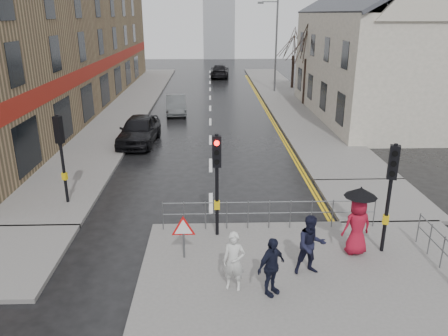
{
  "coord_description": "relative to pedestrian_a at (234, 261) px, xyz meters",
  "views": [
    {
      "loc": [
        0.02,
        -12.55,
        6.98
      ],
      "look_at": [
        0.5,
        2.75,
        1.54
      ],
      "focal_mm": 35.0,
      "sensor_mm": 36.0,
      "label": 1
    }
  ],
  "objects": [
    {
      "name": "pedestrian_b",
      "position": [
        2.14,
        0.67,
        0.05
      ],
      "size": [
        0.91,
        0.74,
        1.73
      ],
      "primitive_type": "imported",
      "rotation": [
        0.0,
        0.0,
        0.11
      ],
      "color": "black",
      "rests_on": "near_pavement"
    },
    {
      "name": "tree_far",
      "position": [
        7.42,
        32.78,
        3.47
      ],
      "size": [
        2.4,
        2.4,
        5.64
      ],
      "color": "#2F201A",
      "rests_on": "right_pavement"
    },
    {
      "name": "street_lamp",
      "position": [
        5.23,
        30.78,
        3.76
      ],
      "size": [
        1.83,
        0.25,
        8.0
      ],
      "color": "#595B5E",
      "rests_on": "right_pavement"
    },
    {
      "name": "building_right_cream",
      "position": [
        11.42,
        20.78,
        3.83
      ],
      "size": [
        9.0,
        16.4,
        10.1
      ],
      "color": "beige",
      "rests_on": "ground"
    },
    {
      "name": "warning_sign",
      "position": [
        -1.38,
        1.58,
        0.09
      ],
      "size": [
        0.8,
        0.07,
        1.35
      ],
      "color": "#595B5E",
      "rests_on": "near_pavement"
    },
    {
      "name": "near_pavement",
      "position": [
        2.42,
        -0.72,
        -0.88
      ],
      "size": [
        10.0,
        9.0,
        0.14
      ],
      "primitive_type": "cube",
      "color": "#605E5B",
      "rests_on": "ground"
    },
    {
      "name": "car_parked",
      "position": [
        -4.58,
        14.15,
        -0.15
      ],
      "size": [
        2.22,
        4.82,
        1.6
      ],
      "primitive_type": "imported",
      "rotation": [
        0.0,
        0.0,
        -0.07
      ],
      "color": "black",
      "rests_on": "ground"
    },
    {
      "name": "pedestrian_with_umbrella",
      "position": [
        3.75,
        1.69,
        0.33
      ],
      "size": [
        0.96,
        0.96,
        2.12
      ],
      "color": "maroon",
      "rests_on": "near_pavement"
    },
    {
      "name": "car_mid",
      "position": [
        -3.09,
        21.94,
        -0.28
      ],
      "size": [
        1.76,
        4.15,
        1.33
      ],
      "primitive_type": "imported",
      "rotation": [
        0.0,
        0.0,
        0.09
      ],
      "color": "#444849",
      "rests_on": "ground"
    },
    {
      "name": "tree_near",
      "position": [
        6.92,
        24.78,
        4.19
      ],
      "size": [
        2.4,
        2.4,
        6.58
      ],
      "color": "#2F201A",
      "rests_on": "right_pavement"
    },
    {
      "name": "pedestrian_a",
      "position": [
        0.0,
        0.0,
        0.0
      ],
      "size": [
        0.67,
        0.52,
        1.62
      ],
      "primitive_type": "imported",
      "rotation": [
        0.0,
        0.0,
        -0.25
      ],
      "color": "silver",
      "rests_on": "near_pavement"
    },
    {
      "name": "car_far",
      "position": [
        0.54,
        41.05,
        -0.22
      ],
      "size": [
        2.27,
        5.11,
        1.46
      ],
      "primitive_type": "imported",
      "rotation": [
        0.0,
        0.0,
        3.1
      ],
      "color": "black",
      "rests_on": "ground"
    },
    {
      "name": "church_tower",
      "position": [
        0.92,
        64.78,
        8.05
      ],
      "size": [
        5.0,
        5.0,
        18.0
      ],
      "primitive_type": "cube",
      "color": "#96999E",
      "rests_on": "ground"
    },
    {
      "name": "traffic_signal_far_left",
      "position": [
        -6.08,
        5.79,
        1.51
      ],
      "size": [
        0.34,
        0.33,
        3.4
      ],
      "color": "black",
      "rests_on": "left_pavement"
    },
    {
      "name": "building_left_terrace",
      "position": [
        -12.58,
        24.78,
        4.05
      ],
      "size": [
        8.0,
        42.0,
        10.0
      ],
      "primitive_type": "cube",
      "color": "#917853",
      "rests_on": "ground"
    },
    {
      "name": "right_pavement",
      "position": [
        5.92,
        27.78,
        -0.88
      ],
      "size": [
        4.0,
        40.0,
        0.14
      ],
      "primitive_type": "cube",
      "color": "#605E5B",
      "rests_on": "ground"
    },
    {
      "name": "guard_railing_front",
      "position": [
        1.37,
        3.38,
        -0.09
      ],
      "size": [
        7.14,
        0.04,
        1.0
      ],
      "color": "#595B5E",
      "rests_on": "near_pavement"
    },
    {
      "name": "pedestrian_d",
      "position": [
        0.93,
        -0.26,
        -0.01
      ],
      "size": [
        0.97,
        0.89,
        1.59
      ],
      "primitive_type": "imported",
      "rotation": [
        0.0,
        0.0,
        0.69
      ],
      "color": "black",
      "rests_on": "near_pavement"
    },
    {
      "name": "traffic_signal_near_left",
      "position": [
        -0.38,
        2.98,
        1.51
      ],
      "size": [
        0.28,
        0.27,
        3.4
      ],
      "color": "black",
      "rests_on": "near_pavement"
    },
    {
      "name": "pavement_bridge_right",
      "position": [
        5.92,
        5.78,
        -0.88
      ],
      "size": [
        4.0,
        4.2,
        0.14
      ],
      "primitive_type": "cube",
      "color": "#605E5B",
      "rests_on": "ground"
    },
    {
      "name": "ground",
      "position": [
        -0.58,
        2.78,
        -0.95
      ],
      "size": [
        120.0,
        120.0,
        0.0
      ],
      "primitive_type": "plane",
      "color": "black",
      "rests_on": "ground"
    },
    {
      "name": "traffic_signal_near_right",
      "position": [
        4.61,
        1.78,
        1.51
      ],
      "size": [
        0.34,
        0.33,
        3.4
      ],
      "color": "black",
      "rests_on": "near_pavement"
    },
    {
      "name": "left_pavement",
      "position": [
        -7.08,
        25.78,
        -0.88
      ],
      "size": [
        4.0,
        44.0,
        0.14
      ],
      "primitive_type": "cube",
      "color": "#605E5B",
      "rests_on": "ground"
    }
  ]
}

